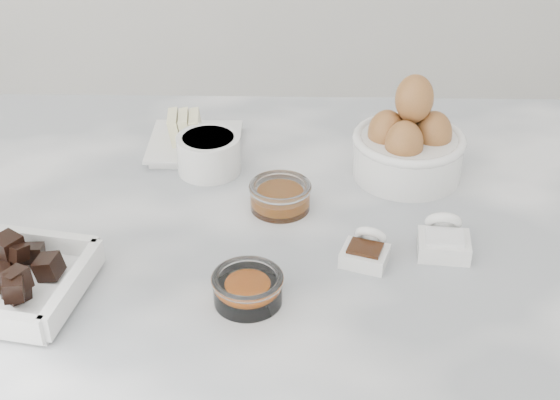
# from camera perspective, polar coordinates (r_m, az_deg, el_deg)

# --- Properties ---
(marble_slab) EXTENTS (1.20, 0.80, 0.04)m
(marble_slab) POSITION_cam_1_polar(r_m,az_deg,el_deg) (0.91, -1.31, -4.19)
(marble_slab) COLOR white
(marble_slab) RESTS_ON cabinet
(butter_plate) EXTENTS (0.13, 0.13, 0.05)m
(butter_plate) POSITION_cam_1_polar(r_m,az_deg,el_deg) (1.09, -6.35, 4.51)
(butter_plate) COLOR white
(butter_plate) RESTS_ON marble_slab
(sugar_ramekin) EXTENTS (0.08, 0.08, 0.05)m
(sugar_ramekin) POSITION_cam_1_polar(r_m,az_deg,el_deg) (1.03, -5.23, 3.49)
(sugar_ramekin) COLOR white
(sugar_ramekin) RESTS_ON marble_slab
(egg_bowl) EXTENTS (0.15, 0.15, 0.14)m
(egg_bowl) POSITION_cam_1_polar(r_m,az_deg,el_deg) (1.02, 9.39, 4.07)
(egg_bowl) COLOR white
(egg_bowl) RESTS_ON marble_slab
(honey_bowl) EXTENTS (0.08, 0.08, 0.03)m
(honey_bowl) POSITION_cam_1_polar(r_m,az_deg,el_deg) (0.95, 0.01, 0.32)
(honey_bowl) COLOR white
(honey_bowl) RESTS_ON marble_slab
(zest_bowl) EXTENTS (0.08, 0.08, 0.03)m
(zest_bowl) POSITION_cam_1_polar(r_m,az_deg,el_deg) (0.81, -2.38, -6.40)
(zest_bowl) COLOR white
(zest_bowl) RESTS_ON marble_slab
(vanilla_spoon) EXTENTS (0.06, 0.07, 0.04)m
(vanilla_spoon) POSITION_cam_1_polar(r_m,az_deg,el_deg) (0.87, 6.33, -3.68)
(vanilla_spoon) COLOR white
(vanilla_spoon) RESTS_ON marble_slab
(salt_spoon) EXTENTS (0.06, 0.07, 0.04)m
(salt_spoon) POSITION_cam_1_polar(r_m,az_deg,el_deg) (0.90, 11.88, -2.82)
(salt_spoon) COLOR white
(salt_spoon) RESTS_ON marble_slab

